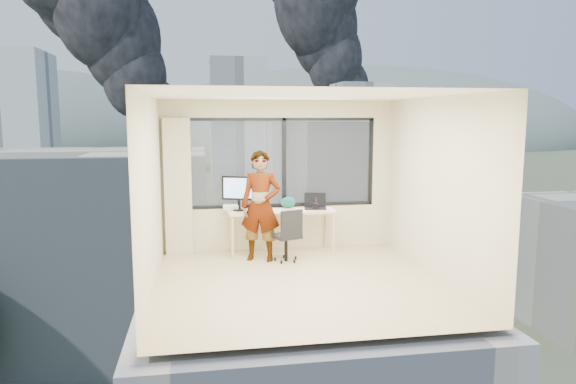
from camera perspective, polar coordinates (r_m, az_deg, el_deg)
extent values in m
cube|color=beige|center=(7.47, 1.30, -9.85)|extent=(4.00, 4.00, 0.01)
cube|color=white|center=(7.11, 1.37, 10.50)|extent=(4.00, 4.00, 0.01)
cube|color=beige|center=(5.25, 5.50, -2.94)|extent=(4.00, 0.01, 2.60)
cube|color=beige|center=(7.08, -14.77, -0.31)|extent=(0.01, 4.00, 2.60)
cube|color=beige|center=(7.81, 15.91, 0.41)|extent=(0.01, 4.00, 2.60)
cube|color=#C3B299|center=(8.94, -11.90, 0.53)|extent=(0.45, 0.14, 2.30)
cube|color=beige|center=(8.95, -0.71, -4.33)|extent=(1.80, 0.60, 0.75)
imported|color=#2D2D33|center=(8.44, -2.99, -1.53)|extent=(0.75, 0.61, 1.78)
cube|color=white|center=(9.00, -5.97, -1.60)|extent=(0.36, 0.32, 0.08)
cube|color=black|center=(8.75, -4.14, -2.10)|extent=(0.11, 0.08, 0.01)
cylinder|color=black|center=(8.90, 3.02, -1.58)|extent=(0.10, 0.10, 0.11)
ellipsoid|color=#0D5045|center=(9.04, 0.03, -1.14)|extent=(0.26, 0.14, 0.20)
cube|color=#515B3D|center=(128.02, -8.96, 0.71)|extent=(400.00, 400.00, 0.04)
cube|color=beige|center=(38.89, -20.81, -6.26)|extent=(16.00, 12.00, 14.00)
cube|color=white|center=(47.65, 6.79, -1.97)|extent=(14.00, 13.00, 16.00)
cube|color=silver|center=(107.41, -28.06, 5.95)|extent=(14.00, 14.00, 28.00)
cube|color=silver|center=(127.33, -5.48, 7.51)|extent=(13.00, 13.00, 30.00)
cube|color=silver|center=(154.15, 7.91, 6.82)|extent=(15.00, 15.00, 26.00)
ellipsoid|color=slate|center=(342.71, 7.60, 5.33)|extent=(300.00, 220.00, 96.00)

